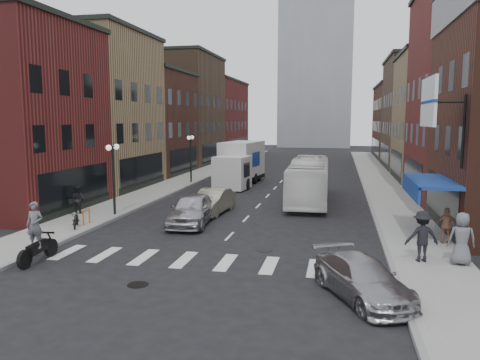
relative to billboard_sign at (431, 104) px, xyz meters
name	(u,v)px	position (x,y,z in m)	size (l,w,h in m)	color
ground	(224,242)	(-8.59, -0.50, -6.13)	(160.00, 160.00, 0.00)	black
sidewalk_left	(193,177)	(-17.09, 21.50, -6.06)	(3.00, 74.00, 0.15)	gray
sidewalk_right	(380,182)	(-0.09, 21.50, -6.06)	(3.00, 74.00, 0.15)	gray
curb_left	(208,178)	(-15.59, 21.50, -6.13)	(0.20, 74.00, 0.16)	gray
curb_right	(362,182)	(-1.59, 21.50, -6.13)	(0.20, 74.00, 0.16)	gray
crosswalk_stripes	(206,261)	(-8.59, -3.50, -6.13)	(12.00, 2.20, 0.01)	silver
bldg_left_mid_a	(83,111)	(-23.58, 13.50, 0.02)	(10.30, 10.20, 12.30)	#9C8156
bldg_left_mid_b	(137,123)	(-23.58, 23.50, -0.98)	(10.30, 10.20, 10.30)	#462319
bldg_left_far_a	(174,110)	(-23.58, 34.50, 0.52)	(10.30, 12.20, 13.30)	#473423
bldg_left_far_b	(206,118)	(-23.58, 48.50, -0.48)	(10.30, 16.20, 11.30)	maroon
bldg_right_mid_b	(458,117)	(6.41, 23.50, -0.48)	(10.30, 10.20, 11.30)	#9C8156
bldg_right_far_a	(433,113)	(6.41, 34.50, 0.02)	(10.30, 12.20, 12.30)	#473423
bldg_right_far_b	(414,122)	(6.41, 48.50, -0.98)	(10.30, 16.20, 10.30)	#462319
awning_blue	(426,182)	(0.34, 2.00, -3.50)	(1.80, 5.00, 0.78)	navy
billboard_sign	(431,104)	(0.00, 0.00, 0.00)	(1.52, 3.00, 3.70)	black
distant_tower	(317,21)	(-8.59, 77.50, 18.87)	(14.00, 14.00, 50.00)	#9399A0
streetlamp_near	(113,166)	(-15.99, 3.50, -3.22)	(0.32, 1.22, 4.11)	black
streetlamp_far	(191,150)	(-15.99, 17.50, -3.22)	(0.32, 1.22, 4.11)	black
bike_rack	(86,217)	(-16.19, 0.80, -5.58)	(0.08, 0.68, 0.80)	#D8590C
box_truck	(239,164)	(-11.77, 17.62, -4.36)	(3.19, 8.49, 3.58)	silver
motorcycle_rider	(36,234)	(-14.89, -5.05, -5.01)	(0.70, 2.36, 2.40)	black
transit_bus	(309,180)	(-5.53, 10.69, -4.67)	(2.45, 10.48, 2.92)	white
sedan_left_near	(192,209)	(-11.09, 2.50, -5.31)	(1.93, 4.80, 1.64)	#B8B8BD
sedan_left_far	(212,201)	(-10.80, 5.51, -5.41)	(1.52, 4.37, 1.44)	#A7A187
curb_car	(362,279)	(-2.81, -6.15, -5.51)	(1.75, 4.31, 1.25)	#A2A2A6
parked_bicycle	(76,219)	(-16.31, 0.06, -5.58)	(0.54, 1.55, 0.82)	black
ped_left_solo	(78,199)	(-18.19, 3.42, -5.20)	(0.76, 0.44, 1.57)	black
ped_right_a	(422,236)	(-0.46, -2.24, -5.01)	(1.25, 0.62, 1.94)	black
ped_right_b	(447,226)	(1.01, 0.63, -5.19)	(0.93, 0.46, 1.58)	#95654C
ped_right_c	(462,239)	(0.91, -2.37, -5.00)	(0.96, 0.62, 1.96)	slate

